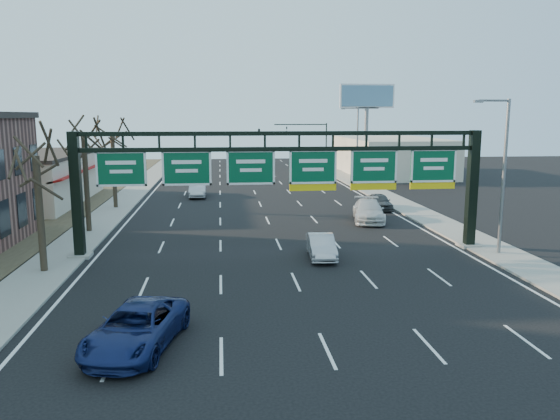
{
  "coord_description": "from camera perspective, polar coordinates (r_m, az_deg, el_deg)",
  "views": [
    {
      "loc": [
        -3.58,
        -23.58,
        8.07
      ],
      "look_at": [
        -0.53,
        4.3,
        3.2
      ],
      "focal_mm": 35.0,
      "sensor_mm": 36.0,
      "label": 1
    }
  ],
  "objects": [
    {
      "name": "car_grey_far",
      "position": [
        48.16,
        10.35,
        0.87
      ],
      "size": [
        1.72,
        4.09,
        1.38
      ],
      "primitive_type": "imported",
      "rotation": [
        0.0,
        0.0,
        -0.02
      ],
      "color": "#3A3D3E",
      "rests_on": "ground"
    },
    {
      "name": "sidewalk_left",
      "position": [
        45.26,
        -17.9,
        -0.83
      ],
      "size": [
        3.0,
        120.0,
        0.12
      ],
      "primitive_type": "cube",
      "color": "gray",
      "rests_on": "ground"
    },
    {
      "name": "car_blue_suv",
      "position": [
        20.14,
        -14.75,
        -11.8
      ],
      "size": [
        3.69,
        5.85,
        1.5
      ],
      "primitive_type": "imported",
      "rotation": [
        0.0,
        0.0,
        -0.24
      ],
      "color": "#121E52",
      "rests_on": "ground"
    },
    {
      "name": "tree_gantry",
      "position": [
        30.05,
        -24.32,
        7.16
      ],
      "size": [
        3.6,
        3.6,
        8.48
      ],
      "color": "#2E2419",
      "rests_on": "sidewalk_left"
    },
    {
      "name": "ground",
      "position": [
        25.18,
        2.28,
        -8.85
      ],
      "size": [
        160.0,
        160.0,
        0.0
      ],
      "primitive_type": "plane",
      "color": "black",
      "rests_on": "ground"
    },
    {
      "name": "tree_mid",
      "position": [
        39.67,
        -19.94,
        8.96
      ],
      "size": [
        3.6,
        3.6,
        9.24
      ],
      "color": "#2E2419",
      "rests_on": "sidewalk_left"
    },
    {
      "name": "sidewalk_right",
      "position": [
        47.24,
        14.13,
        -0.22
      ],
      "size": [
        3.0,
        120.0,
        0.12
      ],
      "primitive_type": "cube",
      "color": "gray",
      "rests_on": "ground"
    },
    {
      "name": "lane_markings",
      "position": [
        44.47,
        -1.53,
        -0.6
      ],
      "size": [
        21.6,
        120.0,
        0.01
      ],
      "primitive_type": "cube",
      "color": "white",
      "rests_on": "ground"
    },
    {
      "name": "cream_strip",
      "position": [
        55.84,
        -24.95,
        3.06
      ],
      "size": [
        10.9,
        18.4,
        4.7
      ],
      "color": "beige",
      "rests_on": "ground"
    },
    {
      "name": "tree_far",
      "position": [
        49.46,
        -17.2,
        8.74
      ],
      "size": [
        3.6,
        3.6,
        8.86
      ],
      "color": "#2E2419",
      "rests_on": "sidewalk_left"
    },
    {
      "name": "building_right_distant",
      "position": [
        77.47,
        11.54,
        5.53
      ],
      "size": [
        12.0,
        20.0,
        5.0
      ],
      "primitive_type": "cube",
      "color": "beige",
      "rests_on": "ground"
    },
    {
      "name": "traffic_signal_mast",
      "position": [
        79.17,
        0.48,
        7.98
      ],
      "size": [
        10.16,
        0.54,
        7.0
      ],
      "color": "black",
      "rests_on": "ground"
    },
    {
      "name": "streetlight_near",
      "position": [
        33.79,
        22.19,
        4.05
      ],
      "size": [
        2.15,
        0.22,
        9.0
      ],
      "color": "slate",
      "rests_on": "sidewalk_right"
    },
    {
      "name": "streetlight_far",
      "position": [
        65.65,
        7.97,
        7.14
      ],
      "size": [
        2.15,
        0.22,
        9.0
      ],
      "color": "slate",
      "rests_on": "sidewalk_right"
    },
    {
      "name": "car_silver_distant",
      "position": [
        55.4,
        -8.59,
        2.16
      ],
      "size": [
        1.68,
        4.69,
        1.54
      ],
      "primitive_type": "imported",
      "rotation": [
        0.0,
        0.0,
        0.01
      ],
      "color": "#B8B7BD",
      "rests_on": "ground"
    },
    {
      "name": "sign_gantry",
      "position": [
        31.99,
        0.5,
        3.67
      ],
      "size": [
        24.6,
        1.2,
        7.2
      ],
      "color": "black",
      "rests_on": "ground"
    },
    {
      "name": "car_silver_sedan",
      "position": [
        31.39,
        4.33,
        -3.81
      ],
      "size": [
        1.67,
        4.15,
        1.34
      ],
      "primitive_type": "imported",
      "rotation": [
        0.0,
        0.0,
        -0.06
      ],
      "color": "#A9A8AD",
      "rests_on": "ground"
    },
    {
      "name": "billboard_right",
      "position": [
        71.05,
        9.06,
        10.53
      ],
      "size": [
        7.0,
        0.5,
        12.0
      ],
      "color": "slate",
      "rests_on": "ground"
    },
    {
      "name": "car_white_wagon",
      "position": [
        42.69,
        9.23,
        -0.08
      ],
      "size": [
        3.3,
        5.9,
        1.62
      ],
      "primitive_type": "imported",
      "rotation": [
        0.0,
        0.0,
        -0.2
      ],
      "color": "silver",
      "rests_on": "ground"
    }
  ]
}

